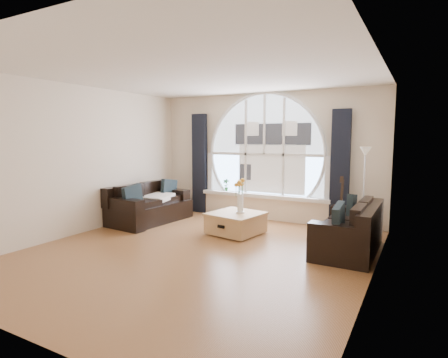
# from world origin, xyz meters

# --- Properties ---
(ground) EXTENTS (5.00, 5.50, 0.01)m
(ground) POSITION_xyz_m (0.00, 0.00, 0.00)
(ground) COLOR brown
(ground) RESTS_ON ground
(ceiling) EXTENTS (5.00, 5.50, 0.01)m
(ceiling) POSITION_xyz_m (0.00, 0.00, 2.70)
(ceiling) COLOR silver
(ceiling) RESTS_ON ground
(wall_back) EXTENTS (5.00, 0.01, 2.70)m
(wall_back) POSITION_xyz_m (0.00, 2.75, 1.35)
(wall_back) COLOR beige
(wall_back) RESTS_ON ground
(wall_front) EXTENTS (5.00, 0.01, 2.70)m
(wall_front) POSITION_xyz_m (0.00, -2.75, 1.35)
(wall_front) COLOR beige
(wall_front) RESTS_ON ground
(wall_left) EXTENTS (0.01, 5.50, 2.70)m
(wall_left) POSITION_xyz_m (-2.50, 0.00, 1.35)
(wall_left) COLOR beige
(wall_left) RESTS_ON ground
(wall_right) EXTENTS (0.01, 5.50, 2.70)m
(wall_right) POSITION_xyz_m (2.50, 0.00, 1.35)
(wall_right) COLOR beige
(wall_right) RESTS_ON ground
(attic_slope) EXTENTS (0.92, 5.50, 0.72)m
(attic_slope) POSITION_xyz_m (2.20, 0.00, 2.35)
(attic_slope) COLOR silver
(attic_slope) RESTS_ON ground
(arched_window) EXTENTS (2.60, 0.06, 2.15)m
(arched_window) POSITION_xyz_m (0.00, 2.72, 1.62)
(arched_window) COLOR silver
(arched_window) RESTS_ON wall_back
(window_sill) EXTENTS (2.90, 0.22, 0.08)m
(window_sill) POSITION_xyz_m (0.00, 2.65, 0.51)
(window_sill) COLOR white
(window_sill) RESTS_ON wall_back
(window_frame) EXTENTS (2.76, 0.08, 2.15)m
(window_frame) POSITION_xyz_m (0.00, 2.69, 1.62)
(window_frame) COLOR white
(window_frame) RESTS_ON wall_back
(neighbor_house) EXTENTS (1.70, 0.02, 1.50)m
(neighbor_house) POSITION_xyz_m (0.15, 2.71, 1.50)
(neighbor_house) COLOR silver
(neighbor_house) RESTS_ON wall_back
(curtain_left) EXTENTS (0.35, 0.12, 2.30)m
(curtain_left) POSITION_xyz_m (-1.60, 2.63, 1.15)
(curtain_left) COLOR black
(curtain_left) RESTS_ON ground
(curtain_right) EXTENTS (0.35, 0.12, 2.30)m
(curtain_right) POSITION_xyz_m (1.60, 2.63, 1.15)
(curtain_right) COLOR black
(curtain_right) RESTS_ON ground
(sofa_left) EXTENTS (1.02, 1.82, 0.78)m
(sofa_left) POSITION_xyz_m (-1.97, 1.28, 0.40)
(sofa_left) COLOR black
(sofa_left) RESTS_ON ground
(sofa_right) EXTENTS (0.84, 1.67, 0.74)m
(sofa_right) POSITION_xyz_m (2.03, 1.20, 0.40)
(sofa_right) COLOR black
(sofa_right) RESTS_ON ground
(coffee_chest) EXTENTS (1.02, 1.02, 0.43)m
(coffee_chest) POSITION_xyz_m (0.04, 1.29, 0.21)
(coffee_chest) COLOR tan
(coffee_chest) RESTS_ON ground
(throw_blanket) EXTENTS (0.59, 0.59, 0.10)m
(throw_blanket) POSITION_xyz_m (-1.90, 1.44, 0.50)
(throw_blanket) COLOR silver
(throw_blanket) RESTS_ON sofa_left
(vase_flowers) EXTENTS (0.24, 0.24, 0.70)m
(vase_flowers) POSITION_xyz_m (0.11, 1.32, 0.78)
(vase_flowers) COLOR white
(vase_flowers) RESTS_ON coffee_chest
(floor_lamp) EXTENTS (0.24, 0.24, 1.60)m
(floor_lamp) POSITION_xyz_m (2.10, 2.18, 0.80)
(floor_lamp) COLOR #B2B2B2
(floor_lamp) RESTS_ON ground
(guitar) EXTENTS (0.37, 0.25, 1.06)m
(guitar) POSITION_xyz_m (1.71, 2.34, 0.53)
(guitar) COLOR brown
(guitar) RESTS_ON ground
(potted_plant) EXTENTS (0.16, 0.12, 0.28)m
(potted_plant) POSITION_xyz_m (-0.90, 2.65, 0.69)
(potted_plant) COLOR #1E6023
(potted_plant) RESTS_ON window_sill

